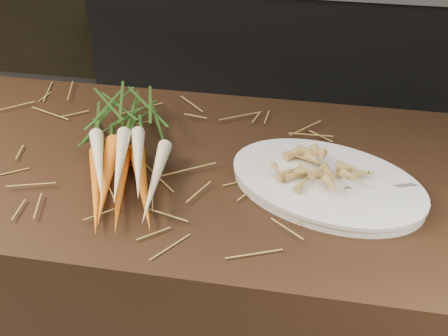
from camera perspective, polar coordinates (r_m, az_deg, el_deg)
The scene contains 7 objects.
main_counter at distance 1.63m, azimuth -13.86°, elevation -11.78°, with size 2.40×0.70×0.90m, color black.
back_counter at distance 3.13m, azimuth 4.74°, elevation 11.90°, with size 1.82×0.62×0.84m.
straw_bedding at distance 1.35m, azimuth -16.48°, elevation 2.08°, with size 1.40×0.60×0.02m, color olive, non-canonical shape.
root_veg_bunch at distance 1.27m, azimuth -10.32°, elevation 3.01°, with size 0.31×0.54×0.10m.
serving_platter at distance 1.18m, azimuth 10.35°, elevation -1.68°, with size 0.41×0.27×0.02m, color white, non-canonical shape.
roasted_veg_heap at distance 1.16m, azimuth 10.51°, elevation -0.32°, with size 0.20×0.15×0.05m, color olive, non-canonical shape.
serving_fork at distance 1.13m, azimuth 16.87°, elevation -3.80°, with size 0.01×0.15×0.00m, color silver.
Camera 1 is at (0.57, -0.71, 1.59)m, focal length 45.00 mm.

